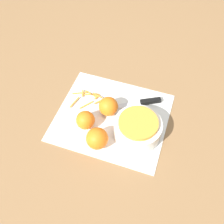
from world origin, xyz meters
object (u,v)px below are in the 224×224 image
knife (143,102)px  orange_right (108,106)px  bowl_speckled (138,128)px  orange_left (85,120)px  orange_back (97,138)px

knife → orange_right: bearing=8.0°
bowl_speckled → orange_left: 0.20m
bowl_speckled → orange_left: (0.20, 0.03, -0.00)m
orange_left → orange_right: (-0.06, -0.09, 0.00)m
bowl_speckled → orange_right: bowl_speckled is taller
bowl_speckled → orange_back: bowl_speckled is taller
bowl_speckled → knife: bearing=-83.4°
knife → orange_back: bearing=37.1°
orange_back → knife: bearing=-114.6°
bowl_speckled → orange_left: bowl_speckled is taller
knife → orange_left: 0.25m
knife → orange_back: size_ratio=2.77×
orange_left → orange_right: bearing=-125.0°
knife → orange_right: orange_right is taller
orange_back → bowl_speckled: bearing=-144.7°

